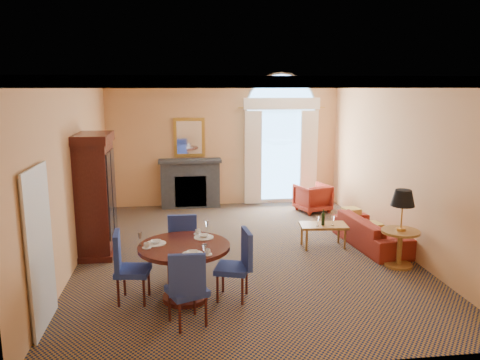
{
  "coord_description": "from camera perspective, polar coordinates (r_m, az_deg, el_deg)",
  "views": [
    {
      "loc": [
        -1.15,
        -8.35,
        3.1
      ],
      "look_at": [
        0.0,
        0.5,
        1.3
      ],
      "focal_mm": 35.0,
      "sensor_mm": 36.0,
      "label": 1
    }
  ],
  "objects": [
    {
      "name": "armoire",
      "position": [
        9.06,
        -17.19,
        -1.95
      ],
      "size": [
        0.65,
        1.15,
        2.26
      ],
      "color": "#36100C",
      "rests_on": "ground"
    },
    {
      "name": "room_envelope",
      "position": [
        9.11,
        -0.3,
        7.68
      ],
      "size": [
        6.04,
        7.52,
        3.45
      ],
      "color": "#EAAC6F",
      "rests_on": "ground"
    },
    {
      "name": "dining_chair_north",
      "position": [
        7.66,
        -6.97,
        -7.74
      ],
      "size": [
        0.61,
        0.61,
        1.05
      ],
      "rotation": [
        0.0,
        0.0,
        2.77
      ],
      "color": "navy",
      "rests_on": "ground"
    },
    {
      "name": "coffee_table",
      "position": [
        9.28,
        10.14,
        -5.56
      ],
      "size": [
        0.94,
        0.58,
        0.77
      ],
      "rotation": [
        0.0,
        0.0,
        -0.09
      ],
      "color": "#99662E",
      "rests_on": "ground"
    },
    {
      "name": "dining_chair_east",
      "position": [
        6.94,
        -0.09,
        -9.72
      ],
      "size": [
        0.59,
        0.59,
        1.05
      ],
      "rotation": [
        0.0,
        0.0,
        1.26
      ],
      "color": "navy",
      "rests_on": "ground"
    },
    {
      "name": "side_table",
      "position": [
        8.52,
        19.09,
        -4.48
      ],
      "size": [
        0.65,
        0.65,
        1.34
      ],
      "color": "#99662E",
      "rests_on": "ground"
    },
    {
      "name": "dining_table",
      "position": [
        6.95,
        -6.78,
        -9.66
      ],
      "size": [
        1.34,
        1.34,
        1.04
      ],
      "color": "#36100C",
      "rests_on": "ground"
    },
    {
      "name": "sofa",
      "position": [
        9.6,
        15.72,
        -6.08
      ],
      "size": [
        0.98,
        2.04,
        0.57
      ],
      "primitive_type": "imported",
      "rotation": [
        0.0,
        0.0,
        1.68
      ],
      "color": "maroon",
      "rests_on": "ground"
    },
    {
      "name": "dining_chair_west",
      "position": [
        7.05,
        -13.78,
        -9.74
      ],
      "size": [
        0.52,
        0.52,
        1.05
      ],
      "rotation": [
        0.0,
        0.0,
        -1.7
      ],
      "color": "navy",
      "rests_on": "ground"
    },
    {
      "name": "armchair",
      "position": [
        11.86,
        8.83,
        -2.16
      ],
      "size": [
        0.94,
        0.96,
        0.7
      ],
      "primitive_type": "imported",
      "rotation": [
        0.0,
        0.0,
        3.46
      ],
      "color": "maroon",
      "rests_on": "ground"
    },
    {
      "name": "dining_chair_south",
      "position": [
        6.18,
        -6.45,
        -12.56
      ],
      "size": [
        0.61,
        0.61,
        1.05
      ],
      "rotation": [
        0.0,
        0.0,
        0.38
      ],
      "color": "navy",
      "rests_on": "ground"
    },
    {
      "name": "ground",
      "position": [
        8.98,
        0.42,
        -8.79
      ],
      "size": [
        7.5,
        7.5,
        0.0
      ],
      "primitive_type": "plane",
      "color": "#121C3B",
      "rests_on": "ground"
    }
  ]
}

